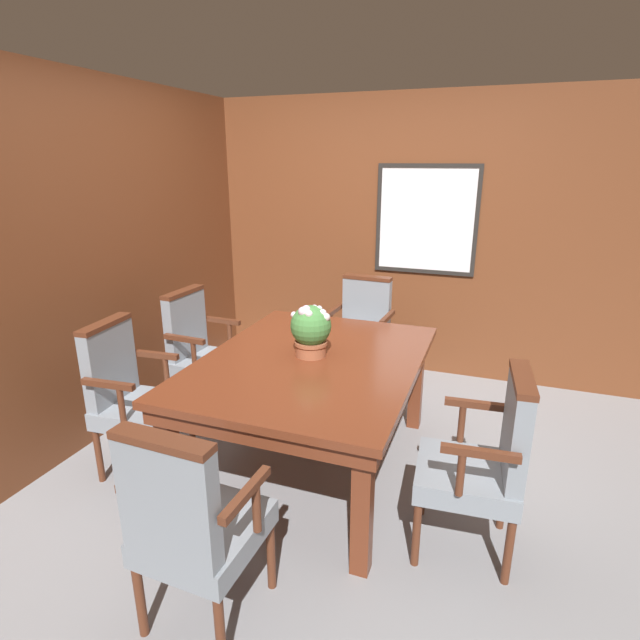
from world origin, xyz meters
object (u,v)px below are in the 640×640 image
chair_left_far (201,349)px  potted_plant (310,329)px  chair_head_far (361,332)px  dining_table (312,372)px  chair_head_near (192,521)px  chair_left_near (131,393)px  chair_right_near (484,458)px

chair_left_far → potted_plant: (1.03, -0.34, 0.39)m
chair_head_far → potted_plant: potted_plant is taller
dining_table → chair_head_near: 1.26m
chair_left_far → potted_plant: 1.15m
chair_left_near → potted_plant: 1.18m
chair_left_near → chair_head_near: bearing=-134.4°
chair_head_far → chair_left_near: bearing=-119.4°
dining_table → chair_right_near: bearing=-20.7°
dining_table → potted_plant: (-0.02, 0.05, 0.26)m
chair_left_near → potted_plant: potted_plant is taller
chair_left_near → chair_head_near: size_ratio=1.00×
chair_head_near → chair_right_near: bearing=-139.3°
chair_right_near → chair_left_far: same height
dining_table → potted_plant: potted_plant is taller
chair_right_near → chair_left_far: bearing=-114.8°
chair_left_near → chair_head_far: 1.91m
dining_table → chair_left_near: size_ratio=1.72×
dining_table → chair_head_near: (-0.03, -1.25, -0.13)m
dining_table → chair_head_far: chair_head_far is taller
chair_right_near → chair_head_far: size_ratio=1.00×
chair_left_near → chair_head_far: (1.03, 1.60, 0.00)m
chair_right_near → chair_left_far: 2.24m
chair_head_near → chair_left_near: bearing=-37.9°
dining_table → chair_right_near: chair_right_near is taller
dining_table → chair_head_far: (-0.02, 1.20, -0.13)m
potted_plant → dining_table: bearing=-62.5°
dining_table → potted_plant: bearing=117.5°
chair_head_far → chair_head_near: bearing=-86.9°
chair_head_near → potted_plant: size_ratio=2.96×
dining_table → chair_right_near: (1.04, -0.39, -0.13)m
chair_right_near → chair_left_near: same height
potted_plant → chair_left_far: bearing=161.7°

